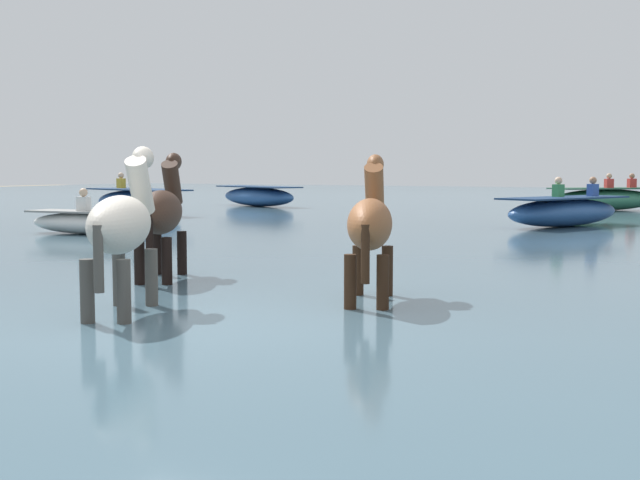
# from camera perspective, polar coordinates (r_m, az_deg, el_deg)

# --- Properties ---
(ground_plane) EXTENTS (120.00, 120.00, 0.00)m
(ground_plane) POSITION_cam_1_polar(r_m,az_deg,el_deg) (7.83, -9.40, -8.22)
(ground_plane) COLOR gray
(water_surface) EXTENTS (90.00, 90.00, 0.37)m
(water_surface) POSITION_cam_1_polar(r_m,az_deg,el_deg) (16.83, 11.13, -0.57)
(water_surface) COLOR #476675
(water_surface) RESTS_ON ground
(horse_lead_chestnut) EXTENTS (0.89, 1.76, 1.93)m
(horse_lead_chestnut) POSITION_cam_1_polar(r_m,az_deg,el_deg) (8.82, 3.45, 0.81)
(horse_lead_chestnut) COLOR brown
(horse_lead_chestnut) RESTS_ON ground
(horse_trailing_pinto) EXTENTS (1.04, 1.80, 2.00)m
(horse_trailing_pinto) POSITION_cam_1_polar(r_m,az_deg,el_deg) (8.30, -13.30, 0.73)
(horse_trailing_pinto) COLOR beige
(horse_trailing_pinto) RESTS_ON ground
(horse_flank_dark_bay) EXTENTS (1.08, 1.77, 1.97)m
(horse_flank_dark_bay) POSITION_cam_1_polar(r_m,az_deg,el_deg) (10.78, -10.69, 1.64)
(horse_flank_dark_bay) COLOR #382319
(horse_flank_dark_bay) RESTS_ON ground
(boat_mid_channel) EXTENTS (3.70, 3.49, 1.23)m
(boat_mid_channel) POSITION_cam_1_polar(r_m,az_deg,el_deg) (29.26, 18.87, 2.66)
(boat_mid_channel) COLOR #337556
(boat_mid_channel) RESTS_ON water_surface
(boat_near_port) EXTENTS (2.76, 0.99, 0.97)m
(boat_near_port) POSITION_cam_1_polar(r_m,az_deg,el_deg) (18.50, -15.68, 1.19)
(boat_near_port) COLOR silver
(boat_near_port) RESTS_ON water_surface
(boat_mid_outer) EXTENTS (4.25, 2.59, 1.26)m
(boat_mid_outer) POSITION_cam_1_polar(r_m,az_deg,el_deg) (25.63, -12.29, 2.57)
(boat_mid_outer) COLOR #28518E
(boat_mid_outer) RESTS_ON water_surface
(boat_near_starboard) EXTENTS (2.74, 4.03, 1.19)m
(boat_near_starboard) POSITION_cam_1_polar(r_m,az_deg,el_deg) (20.93, 16.27, 1.88)
(boat_near_starboard) COLOR #28518E
(boat_near_starboard) RESTS_ON water_surface
(boat_distant_east) EXTENTS (4.24, 2.88, 0.73)m
(boat_distant_east) POSITION_cam_1_polar(r_m,az_deg,el_deg) (30.76, -4.24, 2.99)
(boat_distant_east) COLOR #28518E
(boat_distant_east) RESTS_ON water_surface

